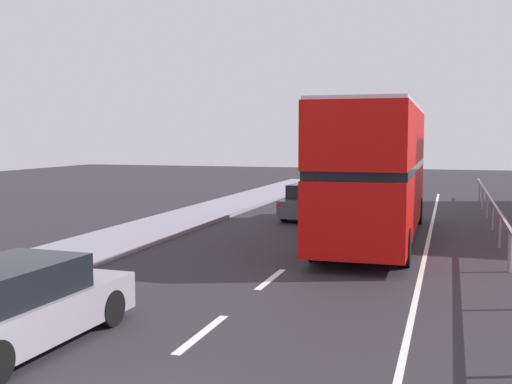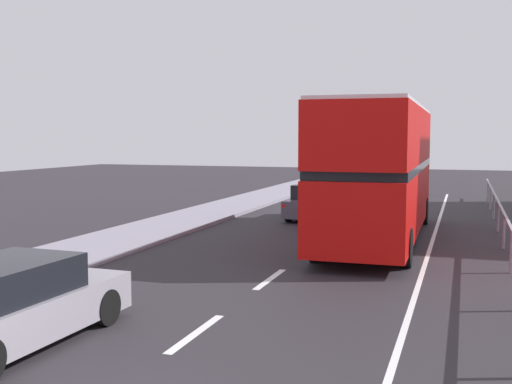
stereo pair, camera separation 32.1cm
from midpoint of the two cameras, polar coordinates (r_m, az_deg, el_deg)
lane_paint_markings at (r=14.72m, az=9.77°, el=-7.97°), size 3.45×46.00×0.01m
double_decker_bus_red at (r=20.32m, az=11.63°, el=2.09°), size 2.68×11.28×4.27m
hatchback_car_near at (r=10.69m, az=-20.67°, el=-9.59°), size 1.89×4.31×1.38m
sedan_car_ahead at (r=25.67m, az=6.18°, el=-0.85°), size 2.06×4.60×1.40m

